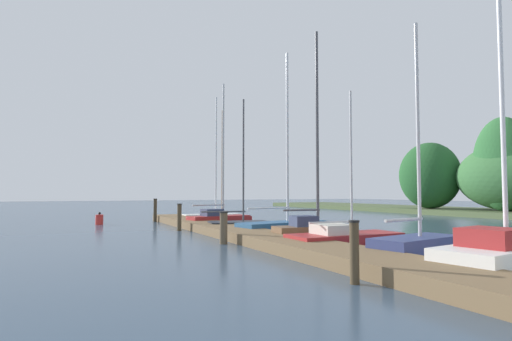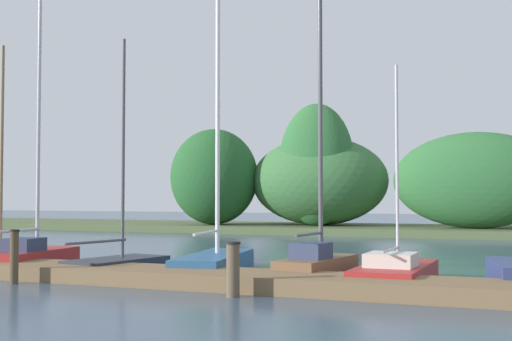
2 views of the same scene
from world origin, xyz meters
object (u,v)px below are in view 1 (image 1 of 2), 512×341
object	(u,v)px
sailboat_1	(221,217)
sailboat_7	(419,245)
sailboat_2	(220,218)
sailboat_4	(286,224)
mooring_piling_3	(354,252)
mooring_piling_1	(179,217)
sailboat_3	(242,224)
sailboat_6	(348,239)
sailboat_0	(214,214)
mooring_piling_0	(155,210)
sailboat_5	(315,228)
channel_buoy_0	(99,219)
sailboat_8	(503,253)
mooring_piling_2	(224,228)

from	to	relation	value
sailboat_1	sailboat_7	world-z (taller)	sailboat_1
sailboat_2	sailboat_4	bearing A→B (deg)	-86.90
sailboat_1	mooring_piling_3	xyz separation A→B (m)	(15.92, -3.39, 0.30)
sailboat_2	mooring_piling_1	size ratio (longest dim) A/B	6.10
sailboat_3	mooring_piling_3	bearing A→B (deg)	-93.53
mooring_piling_1	sailboat_6	bearing A→B (deg)	21.64
sailboat_2	sailboat_7	xyz separation A→B (m)	(12.32, 0.80, -0.05)
sailboat_0	mooring_piling_0	bearing A→B (deg)	173.52
sailboat_6	mooring_piling_1	xyz separation A→B (m)	(-8.03, -3.19, 0.33)
sailboat_5	channel_buoy_0	world-z (taller)	sailboat_5
sailboat_2	mooring_piling_3	size ratio (longest dim) A/B	6.23
sailboat_0	mooring_piling_1	size ratio (longest dim) A/B	6.30
mooring_piling_0	sailboat_4	bearing A→B (deg)	19.89
sailboat_7	mooring_piling_1	xyz separation A→B (m)	(-10.61, -3.45, 0.25)
sailboat_0	mooring_piling_0	distance (m)	3.62
sailboat_5	mooring_piling_0	size ratio (longest dim) A/B	5.52
sailboat_6	mooring_piling_3	world-z (taller)	sailboat_6
mooring_piling_3	sailboat_4	bearing A→B (deg)	157.84
sailboat_6	sailboat_7	world-z (taller)	sailboat_7
sailboat_5	mooring_piling_3	xyz separation A→B (m)	(6.01, -3.13, 0.12)
sailboat_5	sailboat_0	bearing A→B (deg)	94.13
sailboat_6	mooring_piling_1	size ratio (longest dim) A/B	4.07
sailboat_8	sailboat_1	bearing A→B (deg)	81.53
mooring_piling_1	mooring_piling_3	size ratio (longest dim) A/B	1.02
sailboat_4	sailboat_6	bearing A→B (deg)	-106.55
sailboat_3	sailboat_1	bearing A→B (deg)	89.91
sailboat_0	mooring_piling_2	size ratio (longest dim) A/B	7.14
mooring_piling_0	channel_buoy_0	distance (m)	3.33
sailboat_3	sailboat_6	size ratio (longest dim) A/B	1.22
sailboat_6	mooring_piling_0	xyz separation A→B (m)	(-14.23, -2.95, 0.40)
sailboat_4	sailboat_2	bearing A→B (deg)	90.87
sailboat_3	mooring_piling_2	xyz separation A→B (m)	(4.35, -2.59, 0.26)
mooring_piling_1	mooring_piling_3	xyz separation A→B (m)	(12.22, 0.04, -0.01)
sailboat_6	mooring_piling_2	size ratio (longest dim) A/B	4.61
sailboat_0	channel_buoy_0	bearing A→B (deg)	-176.14
sailboat_2	channel_buoy_0	world-z (taller)	sailboat_2
sailboat_7	mooring_piling_3	world-z (taller)	sailboat_7
sailboat_5	channel_buoy_0	xyz separation A→B (m)	(-11.50, -6.12, -0.20)
sailboat_6	sailboat_7	size ratio (longest dim) A/B	0.80
sailboat_1	sailboat_3	xyz separation A→B (m)	(4.78, -0.81, -0.03)
sailboat_8	sailboat_0	bearing A→B (deg)	80.24
sailboat_7	mooring_piling_1	distance (m)	11.16
sailboat_3	sailboat_4	size ratio (longest dim) A/B	0.78
sailboat_0	sailboat_1	size ratio (longest dim) A/B	1.19
sailboat_8	sailboat_2	bearing A→B (deg)	84.70
mooring_piling_3	channel_buoy_0	world-z (taller)	mooring_piling_3
sailboat_1	mooring_piling_0	distance (m)	4.07
sailboat_2	sailboat_5	size ratio (longest dim) A/B	0.99
sailboat_0	sailboat_7	distance (m)	16.46
sailboat_6	sailboat_2	bearing A→B (deg)	93.53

